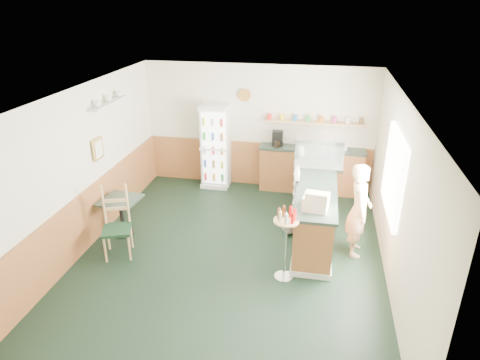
% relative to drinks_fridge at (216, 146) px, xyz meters
% --- Properties ---
extents(ground, '(6.00, 6.00, 0.00)m').
position_rel_drinks_fridge_xyz_m(ground, '(0.91, -2.74, -0.93)').
color(ground, black).
rests_on(ground, ground).
extents(room_envelope, '(5.04, 6.02, 2.72)m').
position_rel_drinks_fridge_xyz_m(room_envelope, '(0.68, -2.01, 0.60)').
color(room_envelope, beige).
rests_on(room_envelope, ground).
extents(service_counter, '(0.68, 3.01, 1.01)m').
position_rel_drinks_fridge_xyz_m(service_counter, '(2.26, -1.67, -0.47)').
color(service_counter, '#925B2F').
rests_on(service_counter, ground).
extents(back_counter, '(2.24, 0.42, 1.69)m').
position_rel_drinks_fridge_xyz_m(back_counter, '(2.10, 0.06, -0.38)').
color(back_counter, '#925B2F').
rests_on(back_counter, ground).
extents(drinks_fridge, '(0.61, 0.53, 1.86)m').
position_rel_drinks_fridge_xyz_m(drinks_fridge, '(0.00, 0.00, 0.00)').
color(drinks_fridge, silver).
rests_on(drinks_fridge, ground).
extents(display_case, '(0.91, 0.47, 0.51)m').
position_rel_drinks_fridge_xyz_m(display_case, '(2.26, -1.02, 0.34)').
color(display_case, silver).
rests_on(display_case, service_counter).
extents(cash_register, '(0.42, 0.44, 0.22)m').
position_rel_drinks_fridge_xyz_m(cash_register, '(2.26, -2.72, 0.19)').
color(cash_register, '#EEE3C5').
rests_on(cash_register, service_counter).
extents(shopkeeper, '(0.39, 0.54, 1.60)m').
position_rel_drinks_fridge_xyz_m(shopkeeper, '(2.96, -2.25, -0.13)').
color(shopkeeper, tan).
rests_on(shopkeeper, ground).
extents(condiment_stand, '(0.38, 0.38, 1.18)m').
position_rel_drinks_fridge_xyz_m(condiment_stand, '(1.85, -3.18, -0.15)').
color(condiment_stand, silver).
rests_on(condiment_stand, ground).
extents(newspaper_rack, '(0.09, 0.48, 0.94)m').
position_rel_drinks_fridge_xyz_m(newspaper_rack, '(1.90, -1.60, -0.23)').
color(newspaper_rack, black).
rests_on(newspaper_rack, ground).
extents(cafe_table, '(0.70, 0.70, 0.71)m').
position_rel_drinks_fridge_xyz_m(cafe_table, '(-1.14, -2.44, -0.43)').
color(cafe_table, black).
rests_on(cafe_table, ground).
extents(cafe_chair, '(0.57, 0.58, 1.20)m').
position_rel_drinks_fridge_xyz_m(cafe_chair, '(-0.92, -2.99, -0.30)').
color(cafe_chair, black).
rests_on(cafe_chair, ground).
extents(dog_doorstop, '(0.23, 0.30, 0.28)m').
position_rel_drinks_fridge_xyz_m(dog_doorstop, '(1.81, -1.88, -0.79)').
color(dog_doorstop, gray).
rests_on(dog_doorstop, ground).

